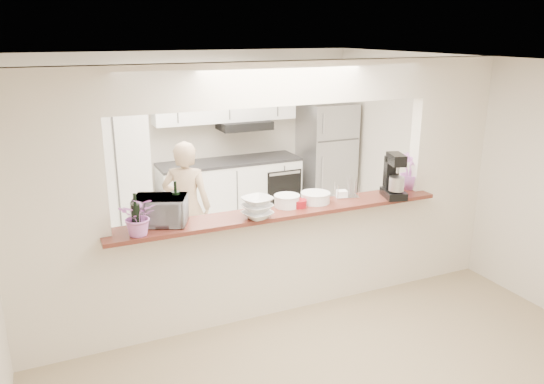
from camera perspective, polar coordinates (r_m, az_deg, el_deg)
floor at (r=5.64m, az=0.72°, el=-12.36°), size 6.00×6.00×0.00m
tile_overlay at (r=6.93m, az=-4.70°, el=-6.54°), size 5.00×2.90×0.01m
partition at (r=5.08m, az=0.78°, el=2.39°), size 5.00×0.15×2.50m
bar_counter at (r=5.38m, az=0.76°, el=-7.02°), size 3.40×0.38×1.09m
kitchen_cabinets at (r=7.64m, az=-9.16°, el=3.21°), size 3.15×0.62×2.25m
refrigerator at (r=8.44m, az=5.84°, el=3.78°), size 0.75×0.70×1.70m
flower_left at (r=4.61m, az=-14.13°, el=-2.48°), size 0.39×0.36×0.35m
wine_bottle_a at (r=4.62m, az=-14.40°, el=-2.86°), size 0.07×0.07×0.37m
wine_bottle_b at (r=4.90m, az=-10.26°, el=-1.44°), size 0.08×0.08×0.38m
toaster_oven at (r=4.85m, az=-11.91°, el=-1.95°), size 0.55×0.47×0.26m
serving_bowls at (r=4.90m, az=-1.58°, el=-1.75°), size 0.34×0.34×0.20m
plate_stack_a at (r=5.24m, az=1.62°, el=-0.95°), size 0.26×0.26×0.12m
plate_stack_b at (r=5.38m, az=4.69°, el=-0.59°), size 0.30×0.30×0.10m
red_bowl at (r=5.24m, az=2.89°, el=-1.23°), size 0.16×0.16×0.07m
tan_bowl at (r=5.33m, az=4.81°, el=-1.00°), size 0.14×0.14×0.07m
utensil_caddy at (r=5.57m, az=8.04°, el=0.37°), size 0.27×0.20×0.23m
stand_mixer at (r=5.65m, az=13.00°, el=1.52°), size 0.28×0.36×0.47m
flower_right at (r=6.00m, az=14.58°, el=2.19°), size 0.25×0.25×0.40m
person at (r=6.27m, az=-9.15°, el=-1.66°), size 0.68×0.61×1.56m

